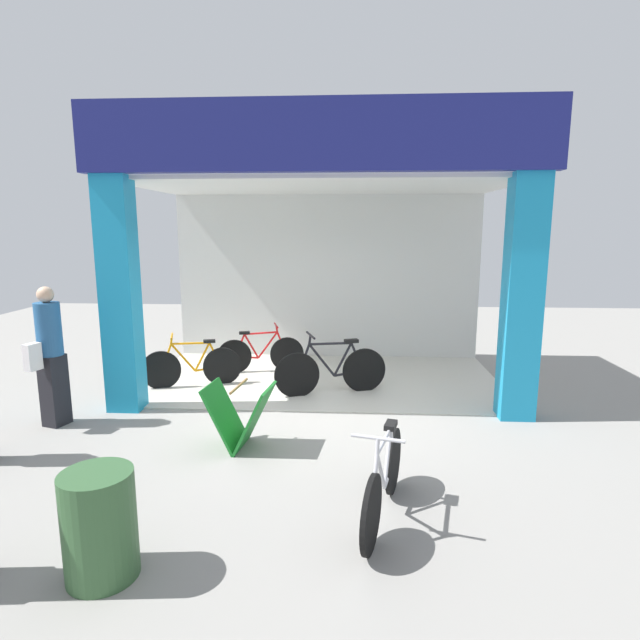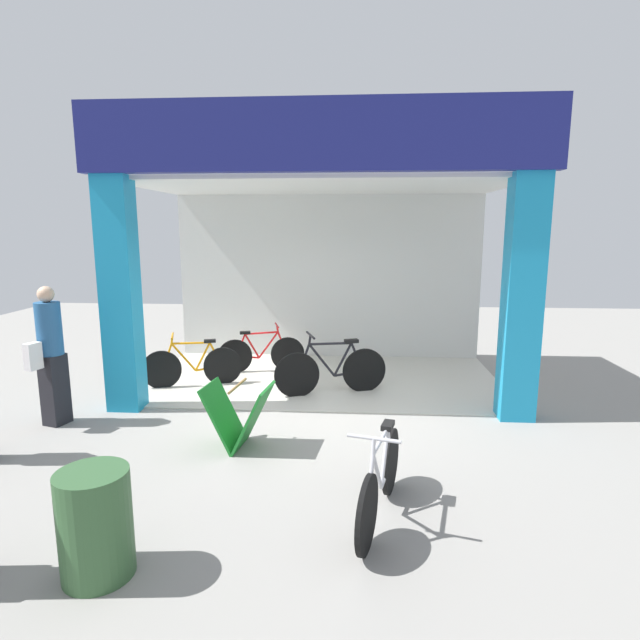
{
  "view_description": "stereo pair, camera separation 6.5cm",
  "coord_description": "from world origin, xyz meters",
  "px_view_note": "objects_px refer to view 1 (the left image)",
  "views": [
    {
      "loc": [
        0.44,
        -6.6,
        2.5
      ],
      "look_at": [
        0.0,
        0.79,
        1.15
      ],
      "focal_mm": 28.51,
      "sensor_mm": 36.0,
      "label": 1
    },
    {
      "loc": [
        0.51,
        -6.6,
        2.5
      ],
      "look_at": [
        0.0,
        0.79,
        1.15
      ],
      "focal_mm": 28.51,
      "sensor_mm": 36.0,
      "label": 2
    }
  ],
  "objects_px": {
    "bicycle_inside_1": "(261,353)",
    "bicycle_inside_0": "(192,366)",
    "bicycle_parked_0": "(384,481)",
    "trash_bin": "(100,525)",
    "sandwich_board_sign": "(240,416)",
    "bicycle_inside_2": "(331,370)",
    "pedestrian_0": "(50,356)"
  },
  "relations": [
    {
      "from": "bicycle_inside_1",
      "to": "bicycle_inside_0",
      "type": "bearing_deg",
      "value": -135.48
    },
    {
      "from": "bicycle_parked_0",
      "to": "trash_bin",
      "type": "xyz_separation_m",
      "value": [
        -2.08,
        -0.87,
        0.05
      ]
    },
    {
      "from": "bicycle_inside_1",
      "to": "bicycle_parked_0",
      "type": "bearing_deg",
      "value": -67.41
    },
    {
      "from": "bicycle_parked_0",
      "to": "trash_bin",
      "type": "relative_size",
      "value": 1.93
    },
    {
      "from": "bicycle_inside_0",
      "to": "sandwich_board_sign",
      "type": "height_order",
      "value": "bicycle_inside_0"
    },
    {
      "from": "sandwich_board_sign",
      "to": "bicycle_inside_2",
      "type": "bearing_deg",
      "value": 63.5
    },
    {
      "from": "bicycle_parked_0",
      "to": "pedestrian_0",
      "type": "distance_m",
      "value": 4.52
    },
    {
      "from": "bicycle_inside_1",
      "to": "pedestrian_0",
      "type": "bearing_deg",
      "value": -130.52
    },
    {
      "from": "sandwich_board_sign",
      "to": "trash_bin",
      "type": "height_order",
      "value": "trash_bin"
    },
    {
      "from": "sandwich_board_sign",
      "to": "trash_bin",
      "type": "distance_m",
      "value": 2.29
    },
    {
      "from": "bicycle_inside_0",
      "to": "bicycle_inside_2",
      "type": "relative_size",
      "value": 0.9
    },
    {
      "from": "bicycle_inside_0",
      "to": "pedestrian_0",
      "type": "relative_size",
      "value": 0.84
    },
    {
      "from": "bicycle_inside_2",
      "to": "trash_bin",
      "type": "xyz_separation_m",
      "value": [
        -1.5,
        -4.19,
        0.02
      ]
    },
    {
      "from": "bicycle_parked_0",
      "to": "pedestrian_0",
      "type": "relative_size",
      "value": 0.87
    },
    {
      "from": "bicycle_inside_0",
      "to": "bicycle_inside_1",
      "type": "xyz_separation_m",
      "value": [
        0.93,
        0.91,
        -0.01
      ]
    },
    {
      "from": "bicycle_inside_1",
      "to": "bicycle_inside_2",
      "type": "relative_size",
      "value": 0.88
    },
    {
      "from": "bicycle_inside_2",
      "to": "sandwich_board_sign",
      "type": "xyz_separation_m",
      "value": [
        -0.98,
        -1.96,
        -0.01
      ]
    },
    {
      "from": "bicycle_parked_0",
      "to": "bicycle_inside_2",
      "type": "bearing_deg",
      "value": 99.84
    },
    {
      "from": "bicycle_inside_0",
      "to": "pedestrian_0",
      "type": "height_order",
      "value": "pedestrian_0"
    },
    {
      "from": "bicycle_inside_2",
      "to": "bicycle_parked_0",
      "type": "relative_size",
      "value": 1.08
    },
    {
      "from": "sandwich_board_sign",
      "to": "bicycle_inside_1",
      "type": "bearing_deg",
      "value": 95.68
    },
    {
      "from": "bicycle_inside_2",
      "to": "pedestrian_0",
      "type": "relative_size",
      "value": 0.93
    },
    {
      "from": "sandwich_board_sign",
      "to": "trash_bin",
      "type": "relative_size",
      "value": 1.0
    },
    {
      "from": "pedestrian_0",
      "to": "trash_bin",
      "type": "height_order",
      "value": "pedestrian_0"
    },
    {
      "from": "trash_bin",
      "to": "pedestrian_0",
      "type": "bearing_deg",
      "value": 125.61
    },
    {
      "from": "bicycle_inside_1",
      "to": "trash_bin",
      "type": "height_order",
      "value": "bicycle_inside_1"
    },
    {
      "from": "bicycle_inside_1",
      "to": "bicycle_parked_0",
      "type": "relative_size",
      "value": 0.95
    },
    {
      "from": "bicycle_inside_1",
      "to": "bicycle_parked_0",
      "type": "xyz_separation_m",
      "value": [
        1.86,
        -4.47,
        0.02
      ]
    },
    {
      "from": "bicycle_inside_1",
      "to": "pedestrian_0",
      "type": "height_order",
      "value": "pedestrian_0"
    },
    {
      "from": "sandwich_board_sign",
      "to": "bicycle_inside_0",
      "type": "bearing_deg",
      "value": 119.37
    },
    {
      "from": "bicycle_inside_0",
      "to": "sandwich_board_sign",
      "type": "bearing_deg",
      "value": -60.63
    },
    {
      "from": "bicycle_inside_0",
      "to": "trash_bin",
      "type": "height_order",
      "value": "bicycle_inside_0"
    }
  ]
}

